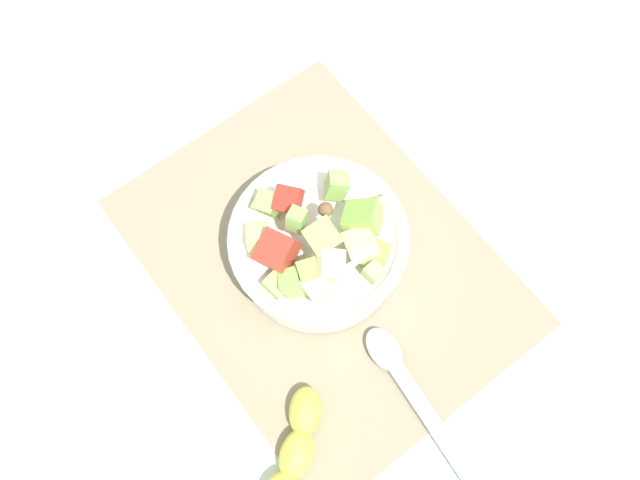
{
  "coord_description": "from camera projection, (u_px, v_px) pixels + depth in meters",
  "views": [
    {
      "loc": [
        0.24,
        -0.18,
        0.81
      ],
      "look_at": [
        -0.01,
        0.0,
        0.06
      ],
      "focal_mm": 39.34,
      "sensor_mm": 36.0,
      "label": 1
    }
  ],
  "objects": [
    {
      "name": "ground_plane",
      "position": [
        321.0,
        261.0,
        0.86
      ],
      "size": [
        2.4,
        2.4,
        0.0
      ],
      "primitive_type": "plane",
      "color": "silver"
    },
    {
      "name": "salad_bowl",
      "position": [
        320.0,
        243.0,
        0.82
      ],
      "size": [
        0.21,
        0.21,
        0.13
      ],
      "color": "white",
      "rests_on": "placemat"
    },
    {
      "name": "banana_whole",
      "position": [
        293.0,
        453.0,
        0.76
      ],
      "size": [
        0.11,
        0.14,
        0.04
      ],
      "color": "yellow",
      "rests_on": "ground_plane"
    },
    {
      "name": "placemat",
      "position": [
        321.0,
        261.0,
        0.86
      ],
      "size": [
        0.47,
        0.36,
        0.01
      ],
      "primitive_type": "cube",
      "color": "gray",
      "rests_on": "ground_plane"
    },
    {
      "name": "serving_spoon",
      "position": [
        403.0,
        378.0,
        0.8
      ],
      "size": [
        0.2,
        0.05,
        0.01
      ],
      "color": "#B7B7BC",
      "rests_on": "placemat"
    }
  ]
}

